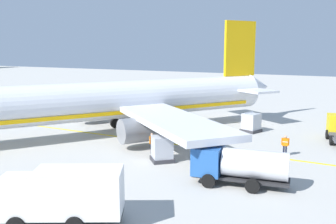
# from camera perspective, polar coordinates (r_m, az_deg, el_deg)

# --- Properties ---
(airliner_foreground) EXTENTS (36.73, 31.26, 11.90)m
(airliner_foreground) POSITION_cam_1_polar(r_m,az_deg,el_deg) (38.84, -7.96, 1.64)
(airliner_foreground) COLOR silver
(airliner_foreground) RESTS_ON ground
(service_truck_fuel) EXTENTS (4.87, 6.41, 2.81)m
(service_truck_fuel) POSITION_cam_1_polar(r_m,az_deg,el_deg) (19.86, -15.66, -11.85)
(service_truck_fuel) COLOR white
(service_truck_fuel) RESTS_ON ground
(service_truck_baggage) EXTENTS (3.01, 6.30, 2.40)m
(service_truck_baggage) POSITION_cam_1_polar(r_m,az_deg,el_deg) (24.78, 10.49, -7.72)
(service_truck_baggage) COLOR #2659A5
(service_truck_baggage) RESTS_ON ground
(cargo_container_near) EXTENTS (1.91, 1.91, 1.92)m
(cargo_container_near) POSITION_cam_1_polar(r_m,az_deg,el_deg) (36.01, 4.77, -2.95)
(cargo_container_near) COLOR #333338
(cargo_container_near) RESTS_ON ground
(cargo_container_mid) EXTENTS (2.35, 2.35, 2.11)m
(cargo_container_mid) POSITION_cam_1_polar(r_m,az_deg,el_deg) (29.48, -0.84, -5.56)
(cargo_container_mid) COLOR #333338
(cargo_container_mid) RESTS_ON ground
(cargo_container_far) EXTENTS (2.19, 2.19, 2.08)m
(cargo_container_far) POSITION_cam_1_polar(r_m,az_deg,el_deg) (40.66, 12.40, -1.57)
(cargo_container_far) COLOR #333338
(cargo_container_far) RESTS_ON ground
(crew_loader_right) EXTENTS (0.63, 0.27, 1.73)m
(crew_loader_right) POSITION_cam_1_polar(r_m,az_deg,el_deg) (31.62, -2.43, -4.47)
(crew_loader_right) COLOR #191E33
(crew_loader_right) RESTS_ON ground
(crew_supervisor) EXTENTS (0.29, 0.62, 1.72)m
(crew_supervisor) POSITION_cam_1_polar(r_m,az_deg,el_deg) (32.33, 17.25, -4.60)
(crew_supervisor) COLOR #191E33
(crew_supervisor) RESTS_ON ground
(apron_guide_line) EXTENTS (0.30, 60.00, 0.01)m
(apron_guide_line) POSITION_cam_1_polar(r_m,az_deg,el_deg) (36.07, -2.77, -4.37)
(apron_guide_line) COLOR yellow
(apron_guide_line) RESTS_ON ground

